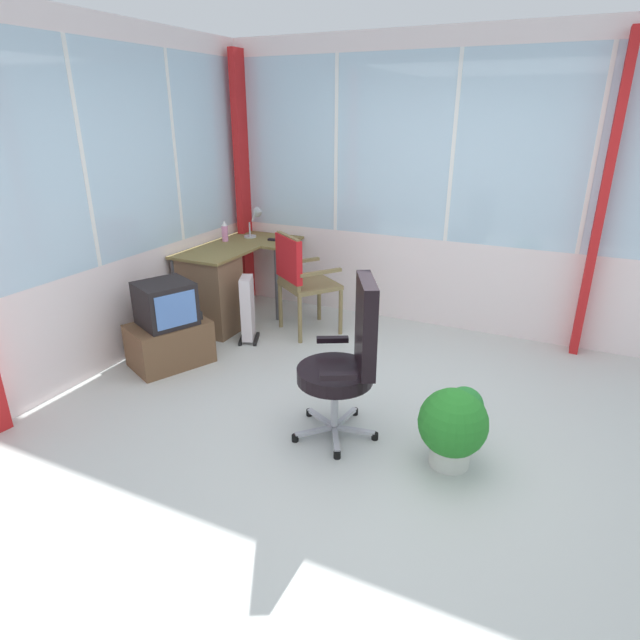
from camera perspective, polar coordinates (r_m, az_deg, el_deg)
The scene contains 14 objects.
ground at distance 3.74m, azimuth 4.91°, elevation -11.97°, with size 5.16×5.63×0.06m, color beige.
north_window_panel at distance 4.54m, azimuth -23.92°, elevation 11.30°, with size 4.16×0.07×2.73m.
east_window_panel at distance 5.20m, azimuth 13.96°, elevation 13.60°, with size 0.07×4.63×2.73m.
curtain_corner at distance 5.94m, azimuth -8.37°, elevation 14.50°, with size 0.22×0.07×2.63m, color red.
curtain_east_far at distance 5.02m, azimuth 28.25°, elevation 10.88°, with size 0.22×0.07×2.63m, color red.
desk at distance 5.26m, azimuth -11.51°, elevation 3.31°, with size 1.32×0.78×0.78m.
desk_lamp at distance 5.75m, azimuth -6.83°, elevation 10.98°, with size 0.24×0.21×0.32m.
tv_remote at distance 5.56m, azimuth -4.91°, elevation 8.67°, with size 0.04×0.15×0.02m, color black.
spray_bottle at distance 5.60m, azimuth -10.30°, elevation 9.47°, with size 0.06×0.06×0.22m.
wooden_armchair at distance 4.99m, azimuth -2.45°, elevation 5.23°, with size 0.67×0.67×0.99m.
office_chair at distance 3.38m, azimuth 3.15°, elevation -3.71°, with size 0.62×0.58×1.09m.
tv_on_stand at distance 4.63m, azimuth -16.11°, elevation -0.93°, with size 0.77×0.67×0.73m.
space_heater at distance 4.98m, azimuth -7.83°, elevation 1.30°, with size 0.33×0.27×0.63m.
potted_plant at distance 3.33m, azimuth 14.35°, elevation -10.81°, with size 0.42×0.42×0.51m.
Camera 1 is at (-2.93, -1.05, 2.05)m, focal length 29.48 mm.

